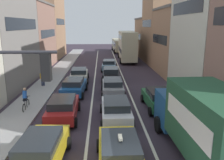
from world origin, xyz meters
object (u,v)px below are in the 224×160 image
Objects in this scene: sedan_centre_lane_second at (116,109)px; sedan_left_lane_fourth at (79,74)px; coupe_centre_lane_fourth at (111,74)px; bus_mid_queue_primary at (127,45)px; sedan_left_lane_third at (74,86)px; bus_far_queue_secondary at (119,44)px; wagon_left_lane_second at (63,108)px; hatchback_centre_lane_third at (113,86)px; pedestrian_near_kerb at (43,78)px; sedan_right_lane_behind_truck at (159,98)px; removalist_box_truck at (203,120)px; sedan_left_lane_front at (41,150)px; cyclist_on_sidewalk at (25,99)px; sedan_centre_lane_fifth at (109,65)px; taxi_centre_lane_front at (120,153)px.

sedan_centre_lane_second is 0.99× the size of sedan_left_lane_fourth.
coupe_centre_lane_fourth is 15.06m from bus_mid_queue_primary.
sedan_left_lane_third is 34.39m from bus_far_queue_secondary.
wagon_left_lane_second is 1.01× the size of hatchback_centre_lane_third.
hatchback_centre_lane_third is at bearing -1.24° from sedan_centre_lane_second.
sedan_left_lane_third is at bearing 28.85° from sedan_centre_lane_second.
sedan_right_lane_behind_truck is at bearing -149.14° from pedestrian_near_kerb.
removalist_box_truck reaches higher than pedestrian_near_kerb.
coupe_centre_lane_fourth is (-3.52, 16.20, -1.18)m from removalist_box_truck.
sedan_left_lane_front is 2.63× the size of pedestrian_near_kerb.
wagon_left_lane_second is at bearing -177.99° from sedan_left_lane_third.
sedan_left_lane_fourth is at bearing 22.60° from removalist_box_truck.
coupe_centre_lane_fourth and sedan_right_lane_behind_truck have the same top height.
pedestrian_near_kerb is at bearing 15.63° from sedan_left_lane_front.
hatchback_centre_lane_third is 0.98× the size of sedan_left_lane_third.
cyclist_on_sidewalk is (-3.02, 1.75, 0.05)m from wagon_left_lane_second.
pedestrian_near_kerb is (-6.89, 8.94, 0.15)m from sedan_centre_lane_second.
hatchback_centre_lane_third is 0.41× the size of bus_mid_queue_primary.
sedan_centre_lane_fifth is (3.65, 16.93, 0.00)m from wagon_left_lane_second.
hatchback_centre_lane_third is at bearing -178.80° from coupe_centre_lane_fourth.
sedan_left_lane_fourth is 29.40m from bus_far_queue_secondary.
bus_far_queue_secondary is 6.10× the size of cyclist_on_sidewalk.
sedan_left_lane_front is 14.25m from pedestrian_near_kerb.
sedan_left_lane_front is 6.12m from sedan_centre_lane_second.
wagon_left_lane_second is (-3.35, 5.78, -0.00)m from taxi_centre_lane_front.
removalist_box_truck reaches higher than taxi_centre_lane_front.
pedestrian_near_kerb is at bearing 36.28° from removalist_box_truck.
cyclist_on_sidewalk is at bearing 40.07° from taxi_centre_lane_front.
sedan_centre_lane_second is 2.49× the size of cyclist_on_sidewalk.
hatchback_centre_lane_third is 0.99× the size of coupe_centre_lane_fourth.
sedan_right_lane_behind_truck is at bearing -25.38° from taxi_centre_lane_front.
pedestrian_near_kerb reaches higher than sedan_centre_lane_second.
sedan_left_lane_fourth is at bearing 165.54° from bus_far_queue_secondary.
hatchback_centre_lane_third is (3.70, 10.77, 0.00)m from sedan_left_lane_front.
taxi_centre_lane_front reaches higher than sedan_left_lane_third.
pedestrian_near_kerb is at bearing 20.58° from wagon_left_lane_second.
pedestrian_near_kerb is (-6.96, 3.10, 0.15)m from hatchback_centre_lane_third.
bus_mid_queue_primary is 6.10× the size of cyclist_on_sidewalk.
bus_mid_queue_primary is (0.20, 23.85, 2.03)m from sedan_right_lane_behind_truck.
sedan_left_lane_third is (0.22, 10.98, 0.00)m from sedan_left_lane_front.
sedan_left_lane_fourth is 2.63× the size of pedestrian_near_kerb.
cyclist_on_sidewalk is at bearing 157.40° from pedestrian_near_kerb.
removalist_box_truck is 30.73m from bus_mid_queue_primary.
sedan_left_lane_fourth and sedan_centre_lane_fifth have the same top height.
sedan_centre_lane_second is at bearing 173.92° from bus_far_queue_secondary.
sedan_centre_lane_fifth is at bearing 10.94° from sedan_right_lane_behind_truck.
pedestrian_near_kerb is (-3.49, -2.21, 0.15)m from sedan_left_lane_fourth.
sedan_left_lane_front and sedan_centre_lane_fifth have the same top height.
wagon_left_lane_second and coupe_centre_lane_fourth have the same top height.
bus_mid_queue_primary reaches higher than hatchback_centre_lane_third.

